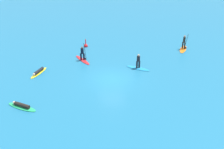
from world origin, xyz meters
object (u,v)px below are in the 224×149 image
surfer_on_blue_board (138,65)px  surfer_on_yellow_board (39,72)px  surfer_on_orange_board (184,46)px  surfer_on_green_board (22,106)px  marker_buoy (86,46)px  surfer_on_red_board (82,56)px

surfer_on_blue_board → surfer_on_yellow_board: surfer_on_blue_board is taller
surfer_on_yellow_board → surfer_on_orange_board: size_ratio=0.98×
surfer_on_yellow_board → surfer_on_green_board: (-1.44, -6.38, -0.01)m
surfer_on_yellow_board → surfer_on_orange_board: bearing=132.4°
surfer_on_blue_board → marker_buoy: bearing=162.1°
surfer_on_blue_board → surfer_on_orange_board: 8.33m
surfer_on_red_board → surfer_on_yellow_board: 5.49m
surfer_on_red_board → marker_buoy: (0.99, 4.19, -0.33)m
surfer_on_yellow_board → surfer_on_green_board: surfer_on_green_board is taller
surfer_on_orange_board → surfer_on_yellow_board: bearing=132.7°
surfer_on_red_board → surfer_on_green_board: size_ratio=1.16×
surfer_on_green_board → surfer_on_orange_board: bearing=-115.7°
surfer_on_orange_board → surfer_on_green_board: bearing=149.3°
surfer_on_red_board → marker_buoy: size_ratio=2.77×
surfer_on_yellow_board → marker_buoy: bearing=170.9°
surfer_on_green_board → surfer_on_yellow_board: bearing=-63.8°
surfer_on_orange_board → surfer_on_blue_board: bearing=152.9°
surfer_on_blue_board → surfer_on_orange_board: (7.28, 4.05, -0.02)m
marker_buoy → surfer_on_red_board: bearing=-103.2°
surfer_on_blue_board → surfer_on_green_board: surfer_on_blue_board is taller
surfer_on_green_board → marker_buoy: (7.41, 12.86, 0.01)m
surfer_on_yellow_board → marker_buoy: size_ratio=2.35×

